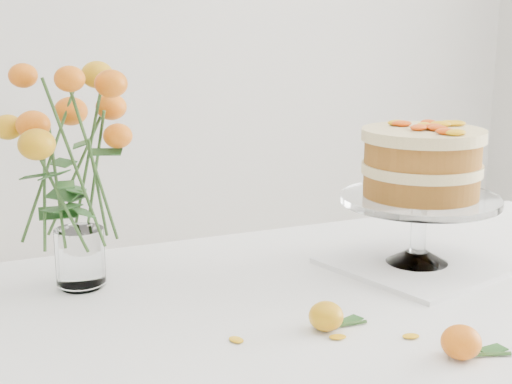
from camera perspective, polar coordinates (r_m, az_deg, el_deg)
table at (r=1.24m, az=9.04°, el=-12.22°), size 1.43×0.93×0.76m
napkin at (r=1.39m, az=12.71°, el=-5.65°), size 0.35×0.35×0.01m
cake_stand at (r=1.35m, az=13.10°, el=1.72°), size 0.30×0.30×0.27m
rose_vase at (r=1.23m, az=-14.39°, el=3.53°), size 0.35×0.35×0.42m
loose_rose_near at (r=1.09m, az=5.65°, el=-9.87°), size 0.09×0.05×0.04m
loose_rose_far at (r=1.04m, az=16.12°, el=-11.48°), size 0.10×0.06×0.05m
stray_petal_a at (r=1.07m, az=6.55°, el=-11.47°), size 0.03×0.02×0.00m
stray_petal_b at (r=1.09m, az=12.28°, el=-11.22°), size 0.03×0.02×0.00m
stray_petal_c at (r=1.08m, az=15.29°, el=-11.55°), size 0.03×0.02×0.00m
stray_petal_d at (r=1.05m, az=-1.59°, el=-11.75°), size 0.03×0.02×0.00m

